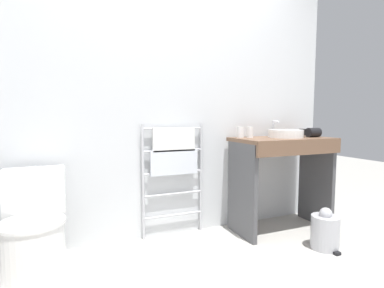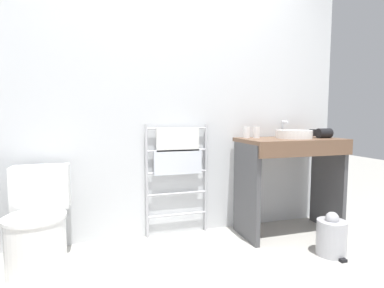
{
  "view_description": "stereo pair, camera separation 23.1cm",
  "coord_description": "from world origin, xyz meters",
  "px_view_note": "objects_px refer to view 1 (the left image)",
  "views": [
    {
      "loc": [
        -0.9,
        -1.23,
        1.08
      ],
      "look_at": [
        -0.01,
        0.89,
        0.87
      ],
      "focal_mm": 28.0,
      "sensor_mm": 36.0,
      "label": 1
    },
    {
      "loc": [
        -0.69,
        -1.31,
        1.08
      ],
      "look_at": [
        -0.01,
        0.89,
        0.87
      ],
      "focal_mm": 28.0,
      "sensor_mm": 36.0,
      "label": 2
    }
  ],
  "objects_px": {
    "cup_near_edge": "(250,132)",
    "sink_basin": "(286,133)",
    "towel_radiator": "(174,158)",
    "cup_near_wall": "(240,132)",
    "hair_dryer": "(313,132)",
    "toilet": "(34,234)",
    "trash_bin": "(325,231)"
  },
  "relations": [
    {
      "from": "cup_near_wall",
      "to": "cup_near_edge",
      "type": "height_order",
      "value": "same"
    },
    {
      "from": "toilet",
      "to": "sink_basin",
      "type": "relative_size",
      "value": 2.24
    },
    {
      "from": "cup_near_wall",
      "to": "cup_near_edge",
      "type": "bearing_deg",
      "value": -29.73
    },
    {
      "from": "toilet",
      "to": "sink_basin",
      "type": "distance_m",
      "value": 2.23
    },
    {
      "from": "trash_bin",
      "to": "toilet",
      "type": "bearing_deg",
      "value": 168.75
    },
    {
      "from": "cup_near_edge",
      "to": "sink_basin",
      "type": "bearing_deg",
      "value": -19.37
    },
    {
      "from": "sink_basin",
      "to": "hair_dryer",
      "type": "relative_size",
      "value": 1.79
    },
    {
      "from": "towel_radiator",
      "to": "cup_near_edge",
      "type": "relative_size",
      "value": 9.78
    },
    {
      "from": "cup_near_edge",
      "to": "trash_bin",
      "type": "distance_m",
      "value": 1.05
    },
    {
      "from": "hair_dryer",
      "to": "toilet",
      "type": "bearing_deg",
      "value": -179.33
    },
    {
      "from": "sink_basin",
      "to": "cup_near_wall",
      "type": "bearing_deg",
      "value": 158.49
    },
    {
      "from": "cup_near_edge",
      "to": "hair_dryer",
      "type": "relative_size",
      "value": 0.57
    },
    {
      "from": "trash_bin",
      "to": "cup_near_edge",
      "type": "bearing_deg",
      "value": 118.84
    },
    {
      "from": "sink_basin",
      "to": "hair_dryer",
      "type": "xyz_separation_m",
      "value": [
        0.29,
        -0.04,
        0.01
      ]
    },
    {
      "from": "toilet",
      "to": "hair_dryer",
      "type": "bearing_deg",
      "value": 0.67
    },
    {
      "from": "sink_basin",
      "to": "toilet",
      "type": "bearing_deg",
      "value": -178.16
    },
    {
      "from": "cup_near_wall",
      "to": "cup_near_edge",
      "type": "relative_size",
      "value": 1.0
    },
    {
      "from": "cup_near_wall",
      "to": "trash_bin",
      "type": "xyz_separation_m",
      "value": [
        0.41,
        -0.65,
        -0.79
      ]
    },
    {
      "from": "towel_radiator",
      "to": "sink_basin",
      "type": "xyz_separation_m",
      "value": [
        1.04,
        -0.23,
        0.21
      ]
    },
    {
      "from": "towel_radiator",
      "to": "sink_basin",
      "type": "bearing_deg",
      "value": -12.74
    },
    {
      "from": "toilet",
      "to": "trash_bin",
      "type": "height_order",
      "value": "toilet"
    },
    {
      "from": "toilet",
      "to": "towel_radiator",
      "type": "distance_m",
      "value": 1.21
    },
    {
      "from": "toilet",
      "to": "cup_near_wall",
      "type": "height_order",
      "value": "cup_near_wall"
    },
    {
      "from": "trash_bin",
      "to": "towel_radiator",
      "type": "bearing_deg",
      "value": 145.18
    },
    {
      "from": "towel_radiator",
      "to": "cup_near_wall",
      "type": "height_order",
      "value": "towel_radiator"
    },
    {
      "from": "cup_near_edge",
      "to": "toilet",
      "type": "bearing_deg",
      "value": -174.25
    },
    {
      "from": "sink_basin",
      "to": "trash_bin",
      "type": "distance_m",
      "value": 0.92
    },
    {
      "from": "sink_basin",
      "to": "hair_dryer",
      "type": "distance_m",
      "value": 0.29
    },
    {
      "from": "towel_radiator",
      "to": "sink_basin",
      "type": "distance_m",
      "value": 1.09
    },
    {
      "from": "towel_radiator",
      "to": "cup_near_edge",
      "type": "bearing_deg",
      "value": -9.6
    },
    {
      "from": "hair_dryer",
      "to": "trash_bin",
      "type": "bearing_deg",
      "value": -121.47
    },
    {
      "from": "towel_radiator",
      "to": "toilet",
      "type": "bearing_deg",
      "value": -164.55
    }
  ]
}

